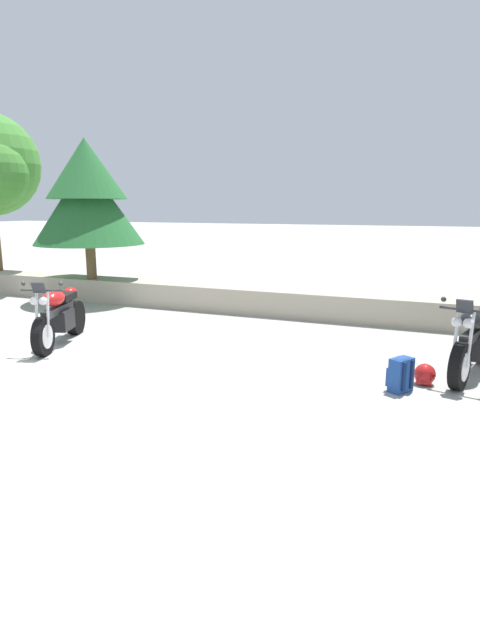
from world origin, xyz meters
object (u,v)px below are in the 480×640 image
(motorcycle_red_near_left, at_px, (59,316))
(rider_helmet, at_px, (425,374))
(motorcycle_black_centre, at_px, (474,342))
(pine_tree_mid_left, at_px, (87,194))
(rider_backpack, at_px, (401,373))

(motorcycle_red_near_left, height_order, rider_helmet, motorcycle_red_near_left)
(motorcycle_black_centre, relative_size, rider_helmet, 7.28)
(pine_tree_mid_left, bearing_deg, rider_helmet, -23.06)
(motorcycle_black_centre, relative_size, rider_backpack, 4.34)
(motorcycle_black_centre, xyz_separation_m, pine_tree_mid_left, (-8.65, 2.78, 2.11))
(motorcycle_black_centre, height_order, rider_helmet, motorcycle_black_centre)
(rider_backpack, distance_m, rider_helmet, 0.50)
(motorcycle_red_near_left, bearing_deg, pine_tree_mid_left, 120.79)
(motorcycle_red_near_left, bearing_deg, rider_backpack, -1.81)
(rider_helmet, bearing_deg, motorcycle_red_near_left, -177.82)
(rider_backpack, height_order, pine_tree_mid_left, pine_tree_mid_left)
(motorcycle_red_near_left, xyz_separation_m, motorcycle_black_centre, (6.47, 0.88, 0.00))
(motorcycle_red_near_left, distance_m, motorcycle_black_centre, 6.53)
(rider_backpack, relative_size, pine_tree_mid_left, 0.14)
(rider_backpack, xyz_separation_m, pine_tree_mid_left, (-7.80, 3.84, 2.35))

